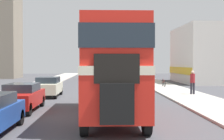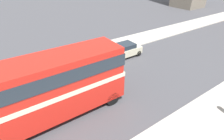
{
  "view_description": "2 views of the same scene",
  "coord_description": "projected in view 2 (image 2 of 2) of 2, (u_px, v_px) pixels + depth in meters",
  "views": [
    {
      "loc": [
        0.28,
        -14.71,
        2.53
      ],
      "look_at": [
        0.77,
        -0.15,
        2.21
      ],
      "focal_mm": 50.0,
      "sensor_mm": 36.0,
      "label": 1
    },
    {
      "loc": [
        9.76,
        -1.91,
        8.57
      ],
      "look_at": [
        0.0,
        4.75,
        1.52
      ],
      "focal_mm": 28.0,
      "sensor_mm": 36.0,
      "label": 2
    }
  ],
  "objects": [
    {
      "name": "car_parked_far",
      "position": [
        124.0,
        50.0,
        18.78
      ],
      "size": [
        1.75,
        3.92,
        1.48
      ],
      "color": "beige",
      "rests_on": "ground_plane"
    },
    {
      "name": "car_parked_mid",
      "position": [
        61.0,
        68.0,
        15.59
      ],
      "size": [
        1.72,
        4.22,
        1.44
      ],
      "color": "red",
      "rests_on": "ground_plane"
    },
    {
      "name": "sidewalk_left",
      "position": [
        33.0,
        68.0,
        16.99
      ],
      "size": [
        3.5,
        120.0,
        0.12
      ],
      "color": "#B7B2A8",
      "rests_on": "ground_plane"
    },
    {
      "name": "double_decker_bus",
      "position": [
        51.0,
        85.0,
        10.32
      ],
      "size": [
        2.48,
        9.39,
        4.24
      ],
      "color": "red",
      "rests_on": "ground_plane"
    },
    {
      "name": "ground_plane",
      "position": [
        56.0,
        108.0,
        12.24
      ],
      "size": [
        120.0,
        120.0,
        0.0
      ],
      "primitive_type": "plane",
      "color": "#47474C"
    }
  ]
}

